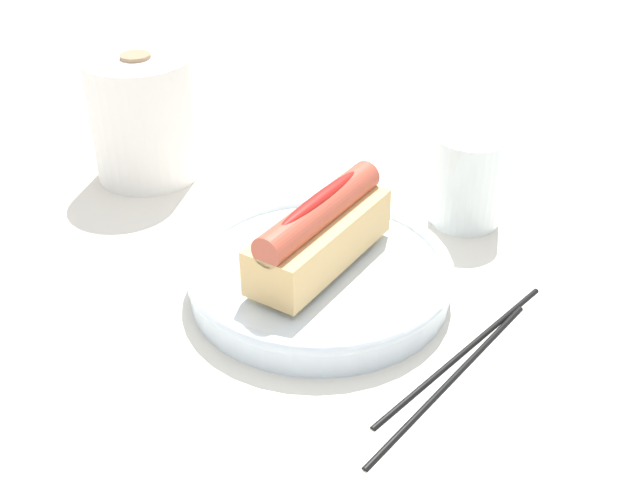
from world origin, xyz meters
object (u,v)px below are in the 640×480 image
Objects in this scene: paper_towel_roll at (143,118)px; chopstick_far at (453,377)px; chopstick_near at (464,350)px; hotdog_front at (320,232)px; water_glass at (468,182)px; serving_bowl at (320,275)px.

paper_towel_roll reaches higher than chopstick_far.
chopstick_near is (-0.01, -0.42, -0.06)m from paper_towel_roll.
hotdog_front reaches higher than chopstick_near.
chopstick_far is at bearing -146.31° from water_glass.
chopstick_far is (-0.04, -0.43, -0.06)m from paper_towel_roll.
paper_towel_roll is 0.43m from chopstick_near.
chopstick_far is at bearing -93.88° from serving_bowl.
serving_bowl is 1.68× the size of paper_towel_roll.
chopstick_far is at bearing -94.86° from paper_towel_roll.
paper_towel_roll is at bearing 117.39° from water_glass.
serving_bowl is 1.44× the size of hotdog_front.
serving_bowl is at bearing 174.42° from water_glass.
paper_towel_roll is 0.61× the size of chopstick_far.
water_glass reaches higher than chopstick_near.
serving_bowl is 2.50× the size of water_glass.
paper_towel_roll reaches higher than serving_bowl.
hotdog_front reaches higher than chopstick_far.
hotdog_front is (0.00, 0.00, 0.04)m from serving_bowl.
paper_towel_roll is 0.44m from chopstick_far.
water_glass reaches higher than serving_bowl.
chopstick_near is 0.03m from chopstick_far.
water_glass is at bearing -62.61° from paper_towel_roll.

